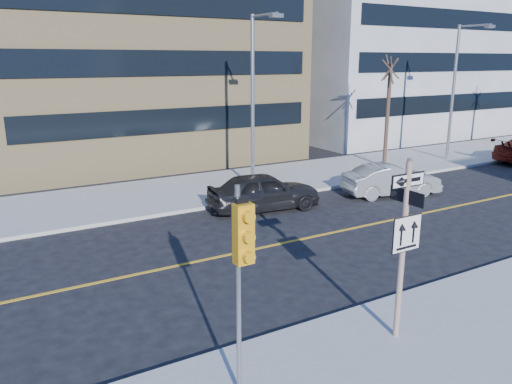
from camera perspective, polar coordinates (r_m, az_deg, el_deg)
ground at (r=13.79m, az=8.07°, el=-11.82°), size 120.00×120.00×0.00m
far_sidewalk at (r=34.16m, az=19.63°, el=3.74°), size 66.00×6.00×0.15m
road_centerline at (r=24.76m, az=24.51°, el=-0.89°), size 40.00×0.14×0.01m
sign_pole at (r=11.15m, az=16.53°, el=-5.29°), size 0.92×0.92×4.06m
traffic_signal at (r=8.49m, az=-1.56°, el=-6.79°), size 0.32×0.45×4.00m
parked_car_a at (r=20.95m, az=0.89°, el=0.08°), size 2.47×4.95×1.62m
parked_car_b at (r=24.08m, az=15.24°, el=1.32°), size 2.71×4.73×1.47m
streetlight_a at (r=23.55m, az=-0.10°, el=11.45°), size 0.55×2.25×8.00m
streetlight_b at (r=32.86m, az=22.01°, el=11.37°), size 0.55×2.25×8.00m
street_tree_west at (r=29.46m, az=15.10°, el=13.14°), size 1.80×1.80×6.35m
building_brick at (r=36.06m, az=-15.14°, el=18.90°), size 18.00×18.00×18.00m
building_grey_mid at (r=46.25m, az=13.83°, el=16.12°), size 20.00×16.00×15.00m
building_grey_far at (r=64.24m, az=26.10°, el=15.07°), size 18.00×18.00×16.00m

